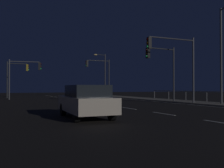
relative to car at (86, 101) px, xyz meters
The scene contains 12 objects.
ground_plane 9.72m from the car, 61.99° to the left, with size 112.00×112.00×0.00m, color black.
sidewalk_right 15.45m from the car, 33.66° to the left, with size 2.92×77.00×0.14m, color gray.
lane_markings_center 12.91m from the car, 69.32° to the left, with size 0.14×50.00×0.01m.
lane_edge_line 17.56m from the car, 50.59° to the left, with size 0.14×53.00×0.01m.
car is the anchor object (origin of this frame).
traffic_light_mid_left 11.85m from the car, 30.09° to the left, with size 4.85×0.39×5.72m.
traffic_light_overhead_east 26.57m from the car, 92.84° to the left, with size 2.97×0.40×5.11m.
traffic_light_mid_right 26.76m from the car, 66.79° to the left, with size 3.89×0.41×5.72m.
traffic_light_far_right 21.34m from the car, 92.22° to the left, with size 3.81×0.77×4.91m.
traffic_light_near_right 13.95m from the car, 38.71° to the left, with size 3.46×0.44×5.32m.
street_lamp_across_street 13.72m from the car, 14.39° to the left, with size 0.99×1.46×7.83m.
street_lamp_far_end 28.66m from the car, 65.63° to the left, with size 2.31×0.95×6.74m.
Camera 1 is at (-8.42, -2.45, 1.45)m, focal length 40.21 mm.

